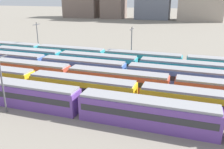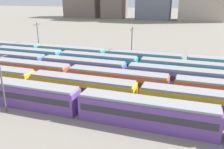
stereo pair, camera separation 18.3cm
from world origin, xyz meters
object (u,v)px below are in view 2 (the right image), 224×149
(train_track_3, at_px, (83,68))
(catenary_pole_1, at_px, (132,43))
(train_track_5, at_px, (142,60))
(train_track_2, at_px, (171,87))
(train_track_1, at_px, (82,88))
(catenary_pole_2, at_px, (2,80))
(catenary_pole_3, at_px, (38,37))

(train_track_3, relative_size, catenary_pole_1, 6.11)
(train_track_5, bearing_deg, train_track_2, -62.30)
(train_track_1, relative_size, train_track_5, 0.60)
(train_track_5, xyz_separation_m, catenary_pole_2, (-14.13, -28.76, 3.04))
(train_track_3, xyz_separation_m, train_track_5, (10.39, 10.40, 0.00))
(catenary_pole_1, distance_m, catenary_pole_3, 27.29)
(train_track_5, bearing_deg, train_track_3, -134.98)
(train_track_3, xyz_separation_m, catenary_pole_3, (-20.32, 13.62, 3.24))
(train_track_2, distance_m, catenary_pole_1, 22.13)
(train_track_1, height_order, train_track_5, same)
(train_track_1, distance_m, catenary_pole_3, 34.85)
(train_track_1, distance_m, train_track_5, 21.56)
(train_track_5, xyz_separation_m, catenary_pole_1, (-3.43, 2.96, 3.20))
(train_track_3, relative_size, train_track_5, 0.60)
(train_track_1, xyz_separation_m, train_track_3, (-4.71, 10.40, 0.00))
(train_track_2, bearing_deg, train_track_1, -159.45)
(train_track_1, bearing_deg, train_track_2, 20.55)
(train_track_2, relative_size, catenary_pole_3, 12.20)
(train_track_2, distance_m, catenary_pole_2, 26.09)
(train_track_2, height_order, train_track_3, same)
(train_track_2, distance_m, catenary_pole_3, 43.34)
(train_track_5, xyz_separation_m, catenary_pole_3, (-30.71, 3.22, 3.24))
(train_track_2, height_order, catenary_pole_2, catenary_pole_2)
(train_track_2, bearing_deg, train_track_5, 117.70)
(catenary_pole_2, distance_m, catenary_pole_3, 36.03)
(catenary_pole_1, xyz_separation_m, catenary_pole_2, (-10.70, -31.72, -0.16))
(train_track_3, bearing_deg, train_track_5, 45.02)
(train_track_3, bearing_deg, train_track_2, -15.63)
(catenary_pole_2, bearing_deg, train_track_2, 30.52)
(train_track_1, relative_size, train_track_3, 1.00)
(catenary_pole_3, bearing_deg, train_track_3, -33.84)
(train_track_3, distance_m, catenary_pole_2, 18.98)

